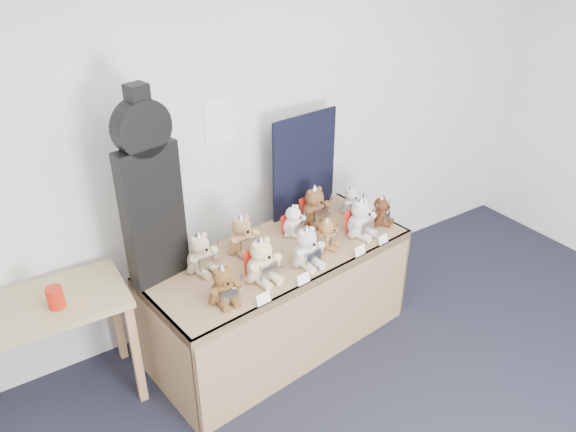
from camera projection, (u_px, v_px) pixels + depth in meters
room_shell at (219, 122)px, 3.64m from camera, size 6.00×6.00×6.00m
display_table at (286, 278)px, 3.68m from camera, size 1.85×0.93×0.74m
side_table at (45, 321)px, 3.20m from camera, size 0.95×0.56×0.77m
guitar_case at (150, 191)px, 3.14m from camera, size 0.38×0.18×1.19m
navy_board at (304, 165)px, 3.97m from camera, size 0.56×0.08×0.74m
red_cup at (55, 298)px, 3.09m from camera, size 0.09×0.09×0.12m
teddy_front_far_left at (224, 286)px, 3.16m from camera, size 0.22×0.17×0.27m
teddy_front_left at (262, 262)px, 3.34m from camera, size 0.26×0.23×0.32m
teddy_front_centre at (307, 248)px, 3.48m from camera, size 0.24×0.20×0.30m
teddy_front_right at (327, 235)px, 3.67m from camera, size 0.19×0.19×0.23m
teddy_front_far_right at (361, 219)px, 3.79m from camera, size 0.26×0.23×0.30m
teddy_front_end at (381, 211)px, 3.94m from camera, size 0.19×0.19×0.23m
teddy_back_left at (201, 254)px, 3.43m from camera, size 0.24×0.21×0.29m
teddy_back_centre_left at (242, 236)px, 3.61m from camera, size 0.25×0.20×0.30m
teddy_back_centre_right at (294, 222)px, 3.81m from camera, size 0.20×0.19×0.25m
teddy_back_right at (315, 207)px, 3.94m from camera, size 0.26×0.22×0.31m
teddy_back_end at (351, 201)px, 4.08m from camera, size 0.18×0.15×0.22m
entry_card_a at (264, 299)px, 3.17m from camera, size 0.10×0.03×0.07m
entry_card_b at (304, 279)px, 3.34m from camera, size 0.09×0.03×0.06m
entry_card_c at (360, 251)px, 3.61m from camera, size 0.09×0.03×0.06m
entry_card_d at (383, 239)px, 3.73m from camera, size 0.09×0.03×0.06m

